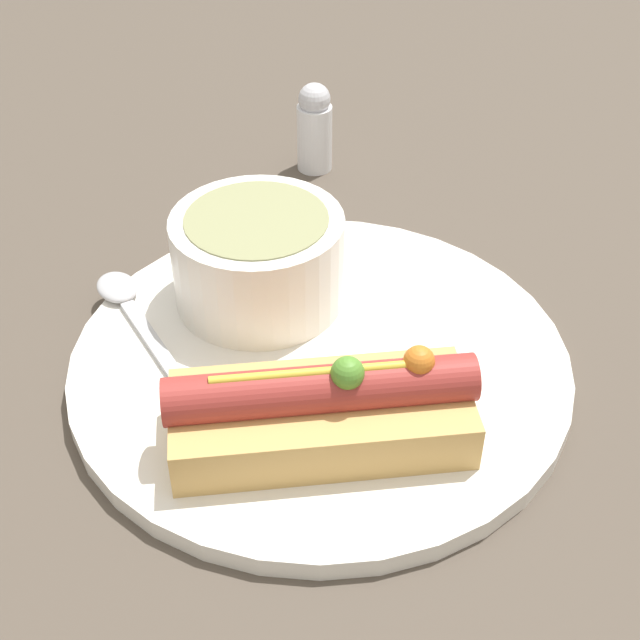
{
  "coord_description": "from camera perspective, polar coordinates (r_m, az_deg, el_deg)",
  "views": [
    {
      "loc": [
        0.08,
        -0.39,
        0.36
      ],
      "look_at": [
        0.0,
        0.0,
        0.04
      ],
      "focal_mm": 50.0,
      "sensor_mm": 36.0,
      "label": 1
    }
  ],
  "objects": [
    {
      "name": "ground_plane",
      "position": [
        0.54,
        0.0,
        -3.24
      ],
      "size": [
        4.0,
        4.0,
        0.0
      ],
      "primitive_type": "plane",
      "color": "#4C4238"
    },
    {
      "name": "soup_bowl",
      "position": [
        0.56,
        -3.97,
        4.11
      ],
      "size": [
        0.11,
        0.11,
        0.06
      ],
      "color": "silver",
      "rests_on": "dinner_plate"
    },
    {
      "name": "hot_dog",
      "position": [
        0.47,
        0.17,
        -5.75
      ],
      "size": [
        0.17,
        0.11,
        0.06
      ],
      "rotation": [
        0.0,
        0.0,
        0.32
      ],
      "color": "tan",
      "rests_on": "dinner_plate"
    },
    {
      "name": "dinner_plate",
      "position": [
        0.53,
        0.0,
        -2.75
      ],
      "size": [
        0.3,
        0.3,
        0.01
      ],
      "color": "white",
      "rests_on": "ground_plane"
    },
    {
      "name": "spoon",
      "position": [
        0.56,
        -11.63,
        0.17
      ],
      "size": [
        0.13,
        0.14,
        0.01
      ],
      "rotation": [
        0.0,
        0.0,
        2.3
      ],
      "color": "#B7B7BC",
      "rests_on": "dinner_plate"
    },
    {
      "name": "salt_shaker",
      "position": [
        0.72,
        -0.35,
        12.22
      ],
      "size": [
        0.03,
        0.03,
        0.07
      ],
      "color": "silver",
      "rests_on": "ground_plane"
    }
  ]
}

